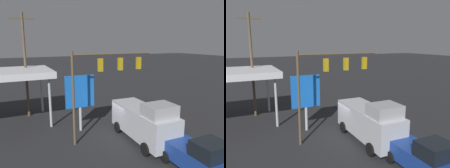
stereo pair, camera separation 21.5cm
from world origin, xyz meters
The scene contains 6 objects.
ground_plane centered at (0.00, 0.00, 0.00)m, with size 200.00×200.00×0.00m, color #262628.
traffic_signal_assembly centered at (2.07, 0.64, 5.36)m, with size 6.81×0.43×7.23m.
utility_pole centered at (7.00, -7.99, 5.66)m, with size 2.40×0.26×10.75m.
price_sign centered at (3.23, -1.84, 3.45)m, with size 2.57×0.27×5.02m.
pickup_parked centered at (-1.02, 7.68, 1.11)m, with size 2.34×5.24×2.40m.
delivery_truck centered at (-0.61, 2.50, 1.69)m, with size 2.72×6.87×3.58m.
Camera 2 is at (8.75, 16.17, 7.91)m, focal length 35.00 mm.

